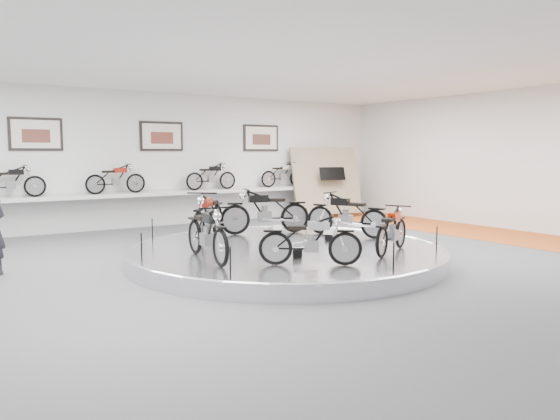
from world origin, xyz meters
TOP-DOWN VIEW (x-y plane):
  - floor at (0.00, 0.00)m, footprint 16.00×16.00m
  - ceiling at (0.00, 0.00)m, footprint 16.00×16.00m
  - wall_back at (0.00, 7.00)m, footprint 16.00×0.00m
  - wall_right at (8.00, 0.00)m, footprint 0.00×14.00m
  - orange_carpet_strip at (6.80, 0.00)m, footprint 2.40×12.60m
  - dado_band at (0.00, 6.98)m, footprint 15.68×0.04m
  - display_platform at (0.00, 0.30)m, footprint 6.40×6.40m
  - platform_rim at (0.00, 0.30)m, footprint 6.40×6.40m
  - shelf at (0.00, 6.70)m, footprint 11.00×0.55m
  - poster_left at (-3.50, 6.96)m, footprint 1.35×0.06m
  - poster_center at (0.00, 6.96)m, footprint 1.35×0.06m
  - poster_right at (3.50, 6.96)m, footprint 1.35×0.06m
  - display_panel at (5.60, 6.10)m, footprint 2.56×1.52m
  - shelf_bike_a at (-4.20, 6.70)m, footprint 1.22×0.43m
  - shelf_bike_b at (-1.50, 6.70)m, footprint 1.22×0.43m
  - shelf_bike_c at (1.50, 6.70)m, footprint 1.22×0.43m
  - shelf_bike_d at (4.20, 6.70)m, footprint 1.22×0.43m
  - bike_a at (1.94, 0.71)m, footprint 1.23×1.83m
  - bike_b at (0.63, 2.10)m, footprint 1.94×1.19m
  - bike_c at (-0.96, 1.89)m, footprint 1.73×1.83m
  - bike_d at (-1.94, -0.05)m, footprint 0.78×1.74m
  - bike_e at (-0.68, -1.43)m, footprint 1.52×1.29m
  - bike_f at (1.31, -1.36)m, footprint 1.59×1.18m

SIDE VIEW (x-z plane):
  - floor at x=0.00m, z-range 0.00..0.00m
  - orange_carpet_strip at x=6.80m, z-range 0.00..0.01m
  - display_platform at x=0.00m, z-range 0.00..0.30m
  - platform_rim at x=0.00m, z-range 0.22..0.32m
  - dado_band at x=0.00m, z-range 0.00..1.10m
  - bike_e at x=-0.68m, z-range 0.30..1.18m
  - bike_f at x=1.31m, z-range 0.30..1.19m
  - bike_d at x=-1.94m, z-range 0.30..1.29m
  - bike_a at x=1.94m, z-range 0.30..1.31m
  - bike_b at x=0.63m, z-range 0.30..1.38m
  - bike_c at x=-0.96m, z-range 0.30..1.40m
  - shelf at x=0.00m, z-range 0.95..1.05m
  - display_panel at x=5.60m, z-range 0.10..2.40m
  - shelf_bike_a at x=-4.20m, z-range 1.05..1.78m
  - shelf_bike_b at x=-1.50m, z-range 1.05..1.78m
  - shelf_bike_c at x=1.50m, z-range 1.05..1.78m
  - shelf_bike_d at x=4.20m, z-range 1.05..1.78m
  - wall_back at x=0.00m, z-range -6.00..10.00m
  - wall_right at x=8.00m, z-range -5.00..9.00m
  - poster_left at x=-3.50m, z-range 2.26..3.14m
  - poster_center at x=0.00m, z-range 2.26..3.14m
  - poster_right at x=3.50m, z-range 2.26..3.14m
  - ceiling at x=0.00m, z-range 4.00..4.00m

